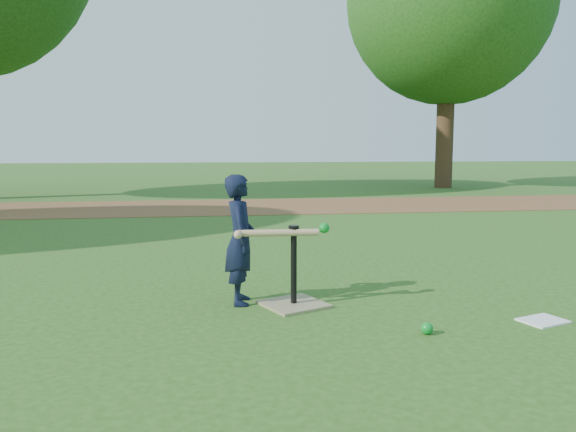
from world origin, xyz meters
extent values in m
plane|color=#285116|center=(0.00, 0.00, 0.00)|extent=(80.00, 80.00, 0.00)
cube|color=brown|center=(0.00, 7.50, 0.01)|extent=(24.00, 3.00, 0.01)
imported|color=black|center=(-0.18, 0.50, 0.50)|extent=(0.25, 0.37, 0.99)
sphere|color=#0C8624|center=(0.96, -0.40, 0.04)|extent=(0.08, 0.08, 0.08)
cube|color=white|center=(1.86, -0.27, 0.01)|extent=(0.36, 0.31, 0.01)
cube|color=#91845C|center=(0.21, 0.37, 0.01)|extent=(0.57, 0.57, 0.02)
cylinder|color=black|center=(0.21, 0.37, 0.30)|extent=(0.05, 0.05, 0.55)
cylinder|color=black|center=(0.21, 0.37, 0.58)|extent=(0.08, 0.08, 0.06)
cylinder|color=tan|center=(0.09, 0.35, 0.57)|extent=(0.60, 0.08, 0.05)
sphere|color=tan|center=(-0.21, 0.31, 0.57)|extent=(0.06, 0.06, 0.06)
sphere|color=#0C8624|center=(0.45, 0.37, 0.59)|extent=(0.08, 0.08, 0.08)
cylinder|color=#382316|center=(6.50, 12.00, 1.71)|extent=(0.50, 0.50, 3.42)
sphere|color=#285B19|center=(6.50, 12.00, 5.30)|extent=(5.80, 5.80, 5.80)
camera|label=1|loc=(-0.43, -3.73, 1.20)|focal=35.00mm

